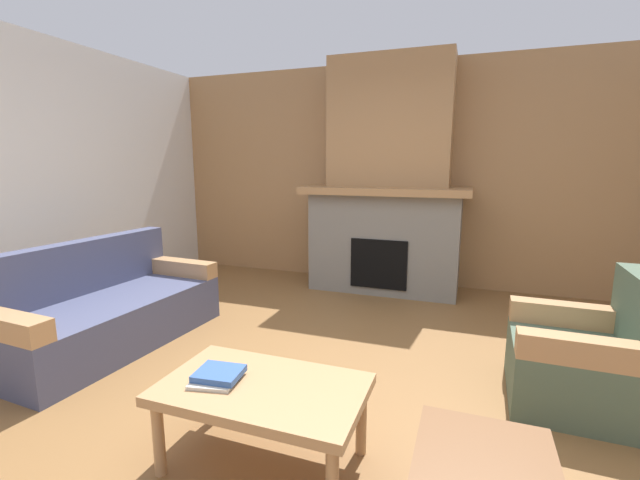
# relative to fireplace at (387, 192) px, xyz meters

# --- Properties ---
(ground) EXTENTS (9.00, 9.00, 0.00)m
(ground) POSITION_rel_fireplace_xyz_m (0.00, -2.62, -1.16)
(ground) COLOR brown
(wall_back_wood_panel) EXTENTS (6.00, 0.12, 2.70)m
(wall_back_wood_panel) POSITION_rel_fireplace_xyz_m (0.00, 0.38, 0.19)
(wall_back_wood_panel) COLOR #A87A4C
(wall_back_wood_panel) RESTS_ON ground
(fireplace) EXTENTS (1.90, 0.82, 2.70)m
(fireplace) POSITION_rel_fireplace_xyz_m (0.00, 0.00, 0.00)
(fireplace) COLOR gray
(fireplace) RESTS_ON ground
(couch) EXTENTS (0.94, 1.84, 0.85)m
(couch) POSITION_rel_fireplace_xyz_m (-1.88, -2.40, -0.88)
(couch) COLOR #474C6B
(couch) RESTS_ON ground
(armchair) EXTENTS (0.78, 0.78, 0.85)m
(armchair) POSITION_rel_fireplace_xyz_m (1.67, -2.09, -0.87)
(armchair) COLOR #4C604C
(armchair) RESTS_ON ground
(coffee_table) EXTENTS (1.00, 0.60, 0.43)m
(coffee_table) POSITION_rel_fireplace_xyz_m (0.03, -3.25, -0.79)
(coffee_table) COLOR tan
(coffee_table) RESTS_ON ground
(book_stack_near_edge) EXTENTS (0.26, 0.25, 0.05)m
(book_stack_near_edge) POSITION_rel_fireplace_xyz_m (-0.19, -3.29, -0.71)
(book_stack_near_edge) COLOR beige
(book_stack_near_edge) RESTS_ON coffee_table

